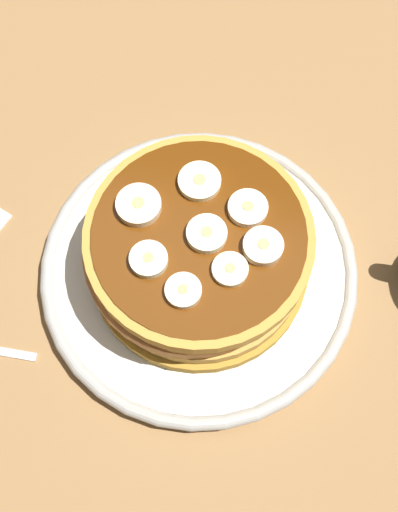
% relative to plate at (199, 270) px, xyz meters
% --- Properties ---
extents(ground_plane, '(1.40, 1.40, 0.03)m').
position_rel_plate_xyz_m(ground_plane, '(0.00, 0.00, -0.03)').
color(ground_plane, olive).
extents(plate, '(0.28, 0.28, 0.02)m').
position_rel_plate_xyz_m(plate, '(0.00, 0.00, 0.00)').
color(plate, silver).
rests_on(plate, ground_plane).
extents(pancake_stack, '(0.19, 0.19, 0.07)m').
position_rel_plate_xyz_m(pancake_stack, '(0.00, -0.00, 0.04)').
color(pancake_stack, '#A47729').
rests_on(pancake_stack, plate).
extents(banana_slice_0, '(0.03, 0.03, 0.01)m').
position_rel_plate_xyz_m(banana_slice_0, '(-0.01, 0.00, 0.08)').
color(banana_slice_0, '#FAF3C6').
rests_on(banana_slice_0, pancake_stack).
extents(banana_slice_1, '(0.03, 0.03, 0.01)m').
position_rel_plate_xyz_m(banana_slice_1, '(0.03, 0.03, 0.08)').
color(banana_slice_1, '#EEF3C5').
rests_on(banana_slice_1, pancake_stack).
extents(banana_slice_2, '(0.03, 0.03, 0.01)m').
position_rel_plate_xyz_m(banana_slice_2, '(-0.03, 0.02, 0.08)').
color(banana_slice_2, '#F0EAB8').
rests_on(banana_slice_2, pancake_stack).
extents(banana_slice_3, '(0.03, 0.03, 0.01)m').
position_rel_plate_xyz_m(banana_slice_3, '(0.01, -0.04, 0.08)').
color(banana_slice_3, '#FAF2B6').
rests_on(banana_slice_3, pancake_stack).
extents(banana_slice_4, '(0.03, 0.03, 0.01)m').
position_rel_plate_xyz_m(banana_slice_4, '(-0.03, -0.03, 0.08)').
color(banana_slice_4, '#FCE8C4').
rests_on(banana_slice_4, pancake_stack).
extents(banana_slice_5, '(0.03, 0.03, 0.01)m').
position_rel_plate_xyz_m(banana_slice_5, '(-0.05, -0.00, 0.08)').
color(banana_slice_5, '#F6E1B9').
rests_on(banana_slice_5, pancake_stack).
extents(banana_slice_6, '(0.04, 0.04, 0.01)m').
position_rel_plate_xyz_m(banana_slice_6, '(0.05, -0.01, 0.08)').
color(banana_slice_6, '#FBE2B5').
rests_on(banana_slice_6, pancake_stack).
extents(banana_slice_7, '(0.03, 0.03, 0.01)m').
position_rel_plate_xyz_m(banana_slice_7, '(-0.00, 0.05, 0.08)').
color(banana_slice_7, beige).
rests_on(banana_slice_7, pancake_stack).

